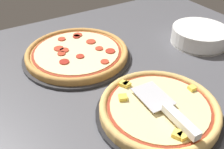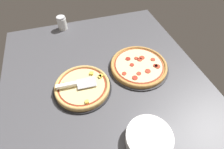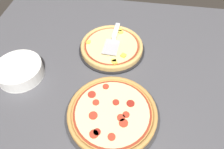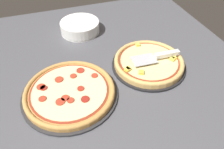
{
  "view_description": "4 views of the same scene",
  "coord_description": "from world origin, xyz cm",
  "px_view_note": "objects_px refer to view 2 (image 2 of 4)",
  "views": [
    {
      "loc": [
        -36.19,
        -51.25,
        49.94
      ],
      "look_at": [
        -2.17,
        4.77,
        3.0
      ],
      "focal_mm": 42.0,
      "sensor_mm": 36.0,
      "label": 1
    },
    {
      "loc": [
        64.35,
        -15.98,
        82.37
      ],
      "look_at": [
        -2.17,
        4.77,
        3.0
      ],
      "focal_mm": 28.0,
      "sensor_mm": 36.0,
      "label": 2
    },
    {
      "loc": [
        -11.88,
        66.91,
        79.21
      ],
      "look_at": [
        -2.17,
        4.77,
        3.0
      ],
      "focal_mm": 35.0,
      "sensor_mm": 36.0,
      "label": 3
    },
    {
      "loc": [
        -66.48,
        26.73,
        66.32
      ],
      "look_at": [
        -2.17,
        4.77,
        3.0
      ],
      "focal_mm": 35.0,
      "sensor_mm": 36.0,
      "label": 4
    }
  ],
  "objects_px": {
    "pizza_back": "(139,65)",
    "serving_spatula": "(72,85)",
    "plate_stack": "(149,139)",
    "pizza_front": "(82,86)",
    "parmesan_shaker": "(62,23)"
  },
  "relations": [
    {
      "from": "serving_spatula",
      "to": "pizza_back",
      "type": "bearing_deg",
      "value": 97.42
    },
    {
      "from": "pizza_front",
      "to": "serving_spatula",
      "type": "bearing_deg",
      "value": -95.52
    },
    {
      "from": "plate_stack",
      "to": "pizza_back",
      "type": "bearing_deg",
      "value": 162.24
    },
    {
      "from": "pizza_back",
      "to": "plate_stack",
      "type": "relative_size",
      "value": 1.7
    },
    {
      "from": "pizza_back",
      "to": "parmesan_shaker",
      "type": "relative_size",
      "value": 3.4
    },
    {
      "from": "pizza_front",
      "to": "serving_spatula",
      "type": "relative_size",
      "value": 1.4
    },
    {
      "from": "plate_stack",
      "to": "pizza_front",
      "type": "bearing_deg",
      "value": -149.39
    },
    {
      "from": "plate_stack",
      "to": "parmesan_shaker",
      "type": "height_order",
      "value": "parmesan_shaker"
    },
    {
      "from": "serving_spatula",
      "to": "plate_stack",
      "type": "distance_m",
      "value": 0.49
    },
    {
      "from": "serving_spatula",
      "to": "plate_stack",
      "type": "bearing_deg",
      "value": 35.66
    },
    {
      "from": "pizza_back",
      "to": "serving_spatula",
      "type": "height_order",
      "value": "serving_spatula"
    },
    {
      "from": "pizza_back",
      "to": "parmesan_shaker",
      "type": "height_order",
      "value": "parmesan_shaker"
    },
    {
      "from": "pizza_front",
      "to": "serving_spatula",
      "type": "height_order",
      "value": "serving_spatula"
    },
    {
      "from": "serving_spatula",
      "to": "parmesan_shaker",
      "type": "relative_size",
      "value": 2.12
    },
    {
      "from": "parmesan_shaker",
      "to": "plate_stack",
      "type": "bearing_deg",
      "value": 14.34
    }
  ]
}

